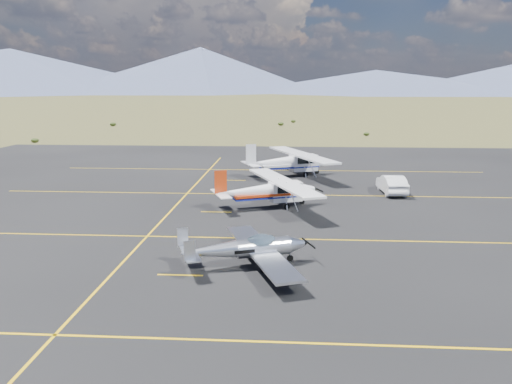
% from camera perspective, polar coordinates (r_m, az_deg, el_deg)
% --- Properties ---
extents(ground, '(1600.00, 1600.00, 0.00)m').
position_cam_1_polar(ground, '(25.01, -0.18, -6.71)').
color(ground, '#383D1C').
rests_on(ground, ground).
extents(apron, '(72.00, 72.00, 0.02)m').
position_cam_1_polar(apron, '(31.70, 0.67, -2.63)').
color(apron, black).
rests_on(apron, ground).
extents(aircraft_low_wing, '(5.90, 7.95, 1.75)m').
position_cam_1_polar(aircraft_low_wing, '(22.71, -0.86, -6.46)').
color(aircraft_low_wing, silver).
rests_on(aircraft_low_wing, apron).
extents(aircraft_cessna, '(7.52, 10.33, 2.68)m').
position_cam_1_polar(aircraft_cessna, '(33.39, 1.37, 0.23)').
color(aircraft_cessna, white).
rests_on(aircraft_cessna, apron).
extents(aircraft_plain, '(8.62, 11.53, 3.01)m').
position_cam_1_polar(aircraft_plain, '(45.09, 3.83, 3.51)').
color(aircraft_plain, silver).
rests_on(aircraft_plain, apron).
extents(sedan, '(1.70, 4.37, 1.42)m').
position_cam_1_polar(sedan, '(39.20, 15.26, 0.88)').
color(sedan, white).
rests_on(sedan, apron).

